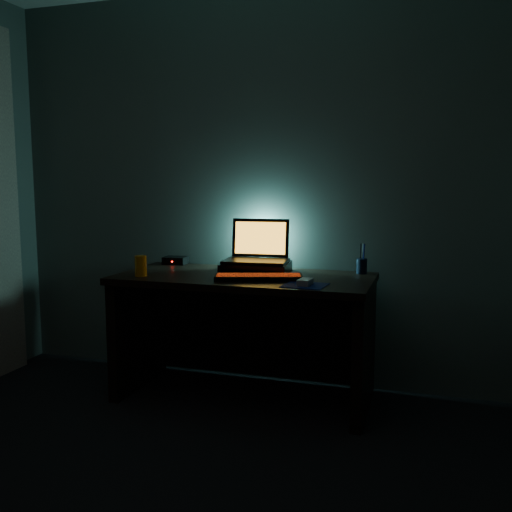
{
  "coord_description": "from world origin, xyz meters",
  "views": [
    {
      "loc": [
        1.05,
        -1.52,
        1.3
      ],
      "look_at": [
        0.09,
        1.57,
        0.87
      ],
      "focal_mm": 40.0,
      "sensor_mm": 36.0,
      "label": 1
    }
  ],
  "objects_px": {
    "laptop": "(258,252)",
    "juice_glass": "(141,266)",
    "pen_cup": "(362,266)",
    "router": "(175,260)",
    "mouse": "(305,282)",
    "keyboard": "(258,277)"
  },
  "relations": [
    {
      "from": "laptop",
      "to": "router",
      "type": "height_order",
      "value": "laptop"
    },
    {
      "from": "juice_glass",
      "to": "laptop",
      "type": "bearing_deg",
      "value": 32.83
    },
    {
      "from": "laptop",
      "to": "mouse",
      "type": "xyz_separation_m",
      "value": [
        0.39,
        -0.4,
        -0.1
      ]
    },
    {
      "from": "pen_cup",
      "to": "router",
      "type": "height_order",
      "value": "pen_cup"
    },
    {
      "from": "pen_cup",
      "to": "juice_glass",
      "type": "bearing_deg",
      "value": -158.71
    },
    {
      "from": "laptop",
      "to": "mouse",
      "type": "bearing_deg",
      "value": -50.84
    },
    {
      "from": "laptop",
      "to": "mouse",
      "type": "distance_m",
      "value": 0.56
    },
    {
      "from": "juice_glass",
      "to": "router",
      "type": "bearing_deg",
      "value": 91.9
    },
    {
      "from": "keyboard",
      "to": "mouse",
      "type": "distance_m",
      "value": 0.31
    },
    {
      "from": "pen_cup",
      "to": "laptop",
      "type": "bearing_deg",
      "value": -171.73
    },
    {
      "from": "pen_cup",
      "to": "router",
      "type": "distance_m",
      "value": 1.24
    },
    {
      "from": "router",
      "to": "mouse",
      "type": "bearing_deg",
      "value": -31.79
    },
    {
      "from": "laptop",
      "to": "juice_glass",
      "type": "relative_size",
      "value": 3.33
    },
    {
      "from": "router",
      "to": "pen_cup",
      "type": "bearing_deg",
      "value": -5.69
    },
    {
      "from": "laptop",
      "to": "juice_glass",
      "type": "distance_m",
      "value": 0.71
    },
    {
      "from": "pen_cup",
      "to": "juice_glass",
      "type": "relative_size",
      "value": 0.75
    },
    {
      "from": "keyboard",
      "to": "pen_cup",
      "type": "distance_m",
      "value": 0.66
    },
    {
      "from": "laptop",
      "to": "keyboard",
      "type": "bearing_deg",
      "value": -77.01
    },
    {
      "from": "mouse",
      "to": "router",
      "type": "xyz_separation_m",
      "value": [
        -1.0,
        0.52,
        0.01
      ]
    },
    {
      "from": "mouse",
      "to": "router",
      "type": "relative_size",
      "value": 0.67
    },
    {
      "from": "mouse",
      "to": "juice_glass",
      "type": "distance_m",
      "value": 0.98
    },
    {
      "from": "pen_cup",
      "to": "juice_glass",
      "type": "xyz_separation_m",
      "value": [
        -1.22,
        -0.48,
        0.01
      ]
    }
  ]
}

